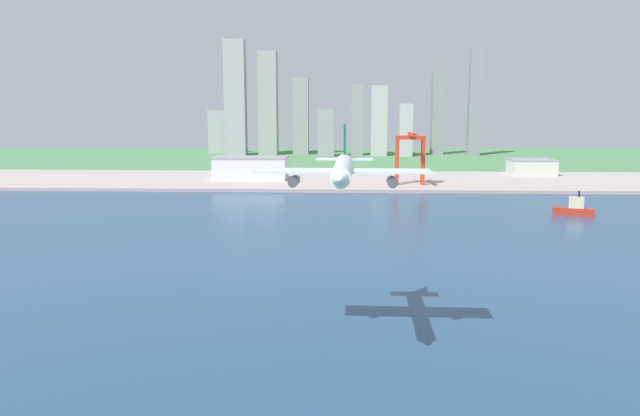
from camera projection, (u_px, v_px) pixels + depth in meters
The scene contains 9 objects.
ground_plane at pixel (321, 223), 323.34m from camera, with size 2400.00×2400.00×0.00m, color #4B7F4F.
water_bay at pixel (315, 247), 264.13m from camera, with size 840.00×360.00×0.15m, color navy.
industrial_pier at pixel (330, 180), 510.64m from camera, with size 840.00×140.00×2.50m, color #AB9A96.
airplane_landing at pixel (343, 170), 144.39m from camera, with size 42.18×46.56×14.51m.
tugboat_small at pixel (574, 209), 344.34m from camera, with size 22.33×10.87×14.07m.
port_crane_red at pixel (410, 148), 466.50m from camera, with size 22.20×38.97×40.25m.
warehouse_main at pixel (251, 168), 507.75m from camera, with size 60.95×30.55×18.68m.
warehouse_annex at pixel (532, 167), 544.60m from camera, with size 38.56×30.58×14.06m.
distant_skyline at pixel (323, 112), 823.37m from camera, with size 372.95×68.61×152.19m.
Camera 1 is at (13.61, -17.87, 58.20)m, focal length 34.28 mm.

